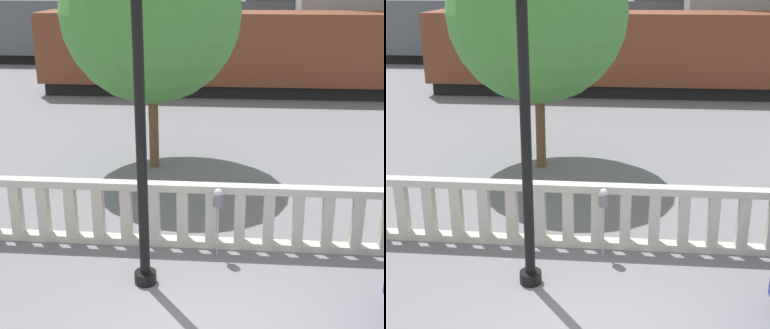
{
  "view_description": "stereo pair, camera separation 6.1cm",
  "coord_description": "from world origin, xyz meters",
  "views": [
    {
      "loc": [
        0.42,
        -5.97,
        4.88
      ],
      "look_at": [
        -0.44,
        4.12,
        1.29
      ],
      "focal_mm": 50.0,
      "sensor_mm": 36.0,
      "label": 1
    },
    {
      "loc": [
        0.48,
        -5.96,
        4.88
      ],
      "look_at": [
        -0.44,
        4.12,
        1.29
      ],
      "focal_mm": 50.0,
      "sensor_mm": 36.0,
      "label": 2
    }
  ],
  "objects": [
    {
      "name": "lamppost",
      "position": [
        -1.02,
        1.75,
        3.43
      ],
      "size": [
        0.42,
        0.42,
        5.95
      ],
      "color": "black",
      "rests_on": "ground"
    },
    {
      "name": "train_near",
      "position": [
        2.65,
        17.22,
        1.82
      ],
      "size": [
        20.92,
        2.8,
        4.04
      ],
      "color": "black",
      "rests_on": "ground"
    },
    {
      "name": "tree_left",
      "position": [
        -1.75,
        7.53,
        4.02
      ],
      "size": [
        4.48,
        4.48,
        6.27
      ],
      "color": "brown",
      "rests_on": "ground"
    },
    {
      "name": "balustrade",
      "position": [
        -0.0,
        3.12,
        0.63
      ],
      "size": [
        17.03,
        0.24,
        1.27
      ],
      "color": "#BCB5A8",
      "rests_on": "ground"
    },
    {
      "name": "parking_meter",
      "position": [
        0.14,
        2.77,
        1.07
      ],
      "size": [
        0.19,
        0.19,
        1.33
      ],
      "color": "#99999E",
      "rests_on": "ground"
    },
    {
      "name": "train_far",
      "position": [
        -5.42,
        25.35,
        1.88
      ],
      "size": [
        18.12,
        2.82,
        4.17
      ],
      "color": "black",
      "rests_on": "ground"
    }
  ]
}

